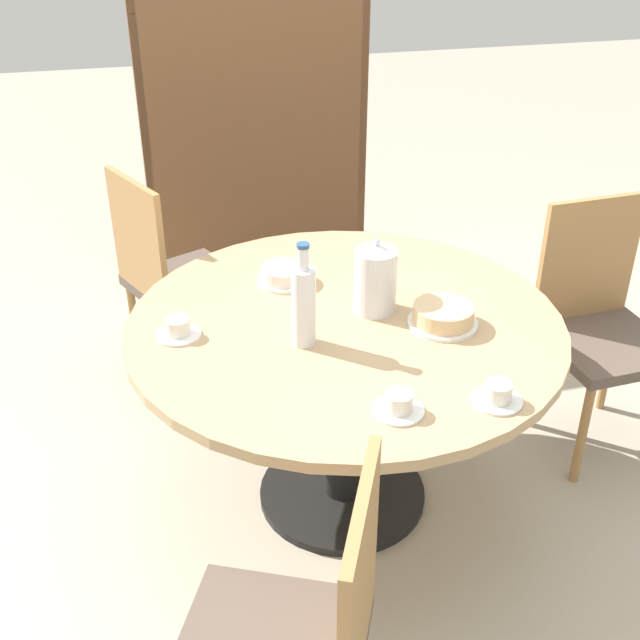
# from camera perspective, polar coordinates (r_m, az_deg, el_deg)

# --- Properties ---
(ground_plane) EXTENTS (14.00, 14.00, 0.00)m
(ground_plane) POSITION_cam_1_polar(r_m,az_deg,el_deg) (2.96, 1.58, -12.34)
(ground_plane) COLOR #B2A893
(dining_table) EXTENTS (1.38, 1.38, 0.73)m
(dining_table) POSITION_cam_1_polar(r_m,az_deg,el_deg) (2.60, 1.76, -2.71)
(dining_table) COLOR black
(dining_table) RESTS_ON ground_plane
(chair_a) EXTENTS (0.56, 0.56, 0.95)m
(chair_a) POSITION_cam_1_polar(r_m,az_deg,el_deg) (3.35, -10.46, 3.15)
(chair_a) COLOR #A87A47
(chair_a) RESTS_ON ground_plane
(chair_c) EXTENTS (0.45, 0.45, 0.95)m
(chair_c) POSITION_cam_1_polar(r_m,az_deg,el_deg) (3.13, 19.25, -0.20)
(chair_c) COLOR #A87A47
(chair_c) RESTS_ON ground_plane
(bookshelf) EXTENTS (1.07, 0.28, 1.66)m
(bookshelf) POSITION_cam_1_polar(r_m,az_deg,el_deg) (4.00, -4.84, 12.69)
(bookshelf) COLOR brown
(bookshelf) RESTS_ON ground_plane
(coffee_pot) EXTENTS (0.14, 0.14, 0.25)m
(coffee_pot) POSITION_cam_1_polar(r_m,az_deg,el_deg) (2.53, 3.96, 2.96)
(coffee_pot) COLOR silver
(coffee_pot) RESTS_ON dining_table
(water_bottle) EXTENTS (0.07, 0.07, 0.33)m
(water_bottle) POSITION_cam_1_polar(r_m,az_deg,el_deg) (2.34, -1.17, 1.15)
(water_bottle) COLOR silver
(water_bottle) RESTS_ON dining_table
(cake_main) EXTENTS (0.22, 0.22, 0.07)m
(cake_main) POSITION_cam_1_polar(r_m,az_deg,el_deg) (2.51, 8.75, 0.30)
(cake_main) COLOR white
(cake_main) RESTS_ON dining_table
(cake_second) EXTENTS (0.19, 0.19, 0.06)m
(cake_second) POSITION_cam_1_polar(r_m,az_deg,el_deg) (2.74, -2.55, 3.22)
(cake_second) COLOR white
(cake_second) RESTS_ON dining_table
(cup_a) EXTENTS (0.14, 0.14, 0.06)m
(cup_a) POSITION_cam_1_polar(r_m,az_deg,el_deg) (2.12, 5.62, -6.00)
(cup_a) COLOR white
(cup_a) RESTS_ON dining_table
(cup_b) EXTENTS (0.14, 0.14, 0.06)m
(cup_b) POSITION_cam_1_polar(r_m,az_deg,el_deg) (2.47, -10.05, -0.63)
(cup_b) COLOR white
(cup_b) RESTS_ON dining_table
(cup_c) EXTENTS (0.14, 0.14, 0.06)m
(cup_c) POSITION_cam_1_polar(r_m,az_deg,el_deg) (2.20, 12.52, -5.19)
(cup_c) COLOR white
(cup_c) RESTS_ON dining_table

